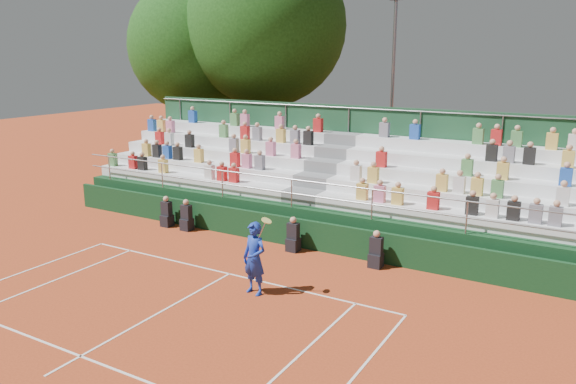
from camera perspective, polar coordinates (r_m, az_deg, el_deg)
The scene contains 8 objects.
ground at distance 17.10m, azimuth -5.98°, elevation -8.29°, with size 90.00×90.00×0.00m, color #AD401C.
courtside_wall at distance 19.45m, azimuth -0.45°, elevation -3.91°, with size 20.00×0.15×1.00m, color #0E3217.
line_officials at distance 19.69m, azimuth -4.05°, elevation -3.78°, with size 8.92×0.40×1.19m.
grandstand at distance 22.03m, azimuth 3.87°, elevation -0.26°, with size 20.00×5.20×4.40m.
tennis_player at distance 15.37m, azimuth -3.42°, elevation -6.75°, with size 0.94×0.60×2.22m.
tree_west at distance 31.94m, azimuth -9.34°, elevation 14.44°, with size 7.29×7.29×10.55m.
tree_east at distance 29.83m, azimuth -2.26°, elevation 16.52°, with size 8.23×8.23×11.97m.
floodlight_mast at distance 27.76m, azimuth 10.60°, elevation 11.25°, with size 0.60×0.25×9.22m.
Camera 1 is at (9.47, -12.73, 6.39)m, focal length 35.00 mm.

